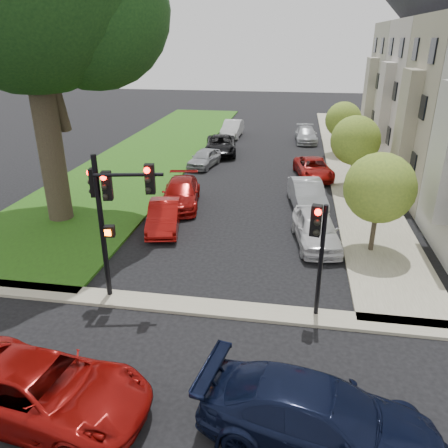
% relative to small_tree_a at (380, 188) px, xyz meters
% --- Properties ---
extents(ground, '(140.00, 140.00, 0.00)m').
position_rel_small_tree_a_xyz_m(ground, '(-6.20, -7.58, -2.98)').
color(ground, black).
rests_on(ground, ground).
extents(grass_strip, '(8.00, 44.00, 0.12)m').
position_rel_small_tree_a_xyz_m(grass_strip, '(-15.20, 16.42, -2.92)').
color(grass_strip, '#234414').
rests_on(grass_strip, ground).
extents(sidewalk_right, '(3.50, 44.00, 0.12)m').
position_rel_small_tree_a_xyz_m(sidewalk_right, '(0.55, 16.42, -2.92)').
color(sidewalk_right, gray).
rests_on(sidewalk_right, ground).
extents(sidewalk_cross, '(60.00, 1.00, 0.12)m').
position_rel_small_tree_a_xyz_m(sidewalk_cross, '(-6.20, -5.58, -2.92)').
color(sidewalk_cross, gray).
rests_on(sidewalk_cross, ground).
extents(house_c, '(7.70, 7.55, 15.97)m').
position_rel_small_tree_a_xyz_m(house_c, '(6.25, 15.42, 3.95)').
color(house_c, '#A9A4A1').
rests_on(house_c, ground).
extents(house_d, '(7.70, 7.55, 15.97)m').
position_rel_small_tree_a_xyz_m(house_d, '(6.25, 22.92, 3.95)').
color(house_d, '#B0A694').
rests_on(house_d, ground).
extents(small_tree_a, '(2.99, 2.99, 4.49)m').
position_rel_small_tree_a_xyz_m(small_tree_a, '(0.00, 0.00, 0.00)').
color(small_tree_a, '#2E261F').
rests_on(small_tree_a, ground).
extents(small_tree_b, '(3.02, 3.02, 4.53)m').
position_rel_small_tree_a_xyz_m(small_tree_b, '(-0.00, 9.23, 0.03)').
color(small_tree_b, '#2E261F').
rests_on(small_tree_b, ground).
extents(small_tree_c, '(2.82, 2.82, 4.23)m').
position_rel_small_tree_a_xyz_m(small_tree_c, '(-0.00, 17.70, -0.17)').
color(small_tree_c, '#2E261F').
rests_on(small_tree_c, ground).
extents(traffic_signal_main, '(2.62, 0.72, 5.34)m').
position_rel_small_tree_a_xyz_m(traffic_signal_main, '(-9.58, -5.35, 0.70)').
color(traffic_signal_main, black).
rests_on(traffic_signal_main, ground).
extents(traffic_signal_secondary, '(0.54, 0.44, 4.07)m').
position_rel_small_tree_a_xyz_m(traffic_signal_secondary, '(-2.69, -5.39, -0.14)').
color(traffic_signal_secondary, black).
rests_on(traffic_signal_secondary, ground).
extents(car_cross_near, '(5.75, 3.16, 1.53)m').
position_rel_small_tree_a_xyz_m(car_cross_near, '(-9.40, -10.78, -2.22)').
color(car_cross_near, maroon).
rests_on(car_cross_near, ground).
extents(car_cross_far, '(5.97, 3.27, 1.64)m').
position_rel_small_tree_a_xyz_m(car_cross_far, '(-2.66, -10.61, -2.16)').
color(car_cross_far, black).
rests_on(car_cross_far, ground).
extents(car_parked_0, '(2.49, 4.76, 1.54)m').
position_rel_small_tree_a_xyz_m(car_parked_0, '(-2.43, 0.42, -2.21)').
color(car_parked_0, silver).
rests_on(car_parked_0, ground).
extents(car_parked_1, '(2.34, 4.84, 1.53)m').
position_rel_small_tree_a_xyz_m(car_parked_1, '(-2.79, 5.13, -2.22)').
color(car_parked_1, '#999BA0').
rests_on(car_parked_1, ground).
extents(car_parked_2, '(2.95, 4.98, 1.30)m').
position_rel_small_tree_a_xyz_m(car_parked_2, '(-2.30, 11.01, -2.34)').
color(car_parked_2, maroon).
rests_on(car_parked_2, ground).
extents(car_parked_4, '(2.13, 4.70, 1.33)m').
position_rel_small_tree_a_xyz_m(car_parked_4, '(-2.71, 22.13, -2.32)').
color(car_parked_4, '#999BA0').
rests_on(car_parked_4, ground).
extents(car_parked_5, '(2.26, 4.38, 1.38)m').
position_rel_small_tree_a_xyz_m(car_parked_5, '(-9.79, 0.98, -2.30)').
color(car_parked_5, maroon).
rests_on(car_parked_5, ground).
extents(car_parked_6, '(2.81, 5.21, 1.44)m').
position_rel_small_tree_a_xyz_m(car_parked_6, '(-9.81, 4.31, -2.27)').
color(car_parked_6, maroon).
rests_on(car_parked_6, ground).
extents(car_parked_7, '(2.22, 4.06, 1.31)m').
position_rel_small_tree_a_xyz_m(car_parked_7, '(-10.17, 12.47, -2.33)').
color(car_parked_7, '#999BA0').
rests_on(car_parked_7, ground).
extents(car_parked_8, '(3.20, 5.59, 1.47)m').
position_rel_small_tree_a_xyz_m(car_parked_8, '(-9.63, 16.46, -2.25)').
color(car_parked_8, black).
rests_on(car_parked_8, ground).
extents(car_parked_9, '(1.75, 4.69, 1.53)m').
position_rel_small_tree_a_xyz_m(car_parked_9, '(-9.68, 23.35, -2.22)').
color(car_parked_9, silver).
rests_on(car_parked_9, ground).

